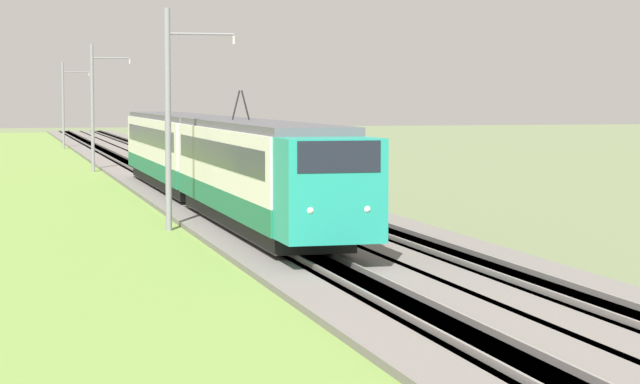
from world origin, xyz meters
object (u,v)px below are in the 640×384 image
(catenary_mast_mid, at_px, (170,118))
(passenger_train, at_px, (210,156))
(catenary_mast_far, at_px, (93,107))
(catenary_mast_distant, at_px, (64,105))

(catenary_mast_mid, bearing_deg, passenger_train, -19.83)
(catenary_mast_far, bearing_deg, passenger_train, -174.60)
(catenary_mast_far, bearing_deg, catenary_mast_mid, -180.00)
(catenary_mast_mid, height_order, catenary_mast_distant, catenary_mast_distant)
(catenary_mast_far, distance_m, catenary_mast_distant, 36.20)
(catenary_mast_mid, xyz_separation_m, catenary_mast_far, (36.20, 0.00, 0.11))
(catenary_mast_far, relative_size, catenary_mast_distant, 1.02)
(catenary_mast_mid, bearing_deg, catenary_mast_far, 0.00)
(passenger_train, relative_size, catenary_mast_distant, 5.01)
(catenary_mast_mid, height_order, catenary_mast_far, catenary_mast_far)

